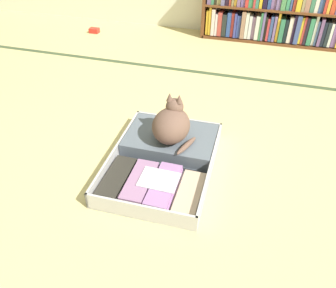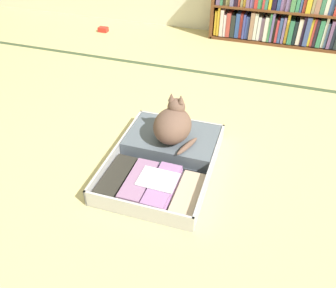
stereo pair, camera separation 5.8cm
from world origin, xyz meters
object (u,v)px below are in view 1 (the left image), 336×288
Objects in this scene: black_cat at (172,124)px; small_red_pouch at (94,30)px; open_suitcase at (164,157)px; bookshelf at (285,11)px.

black_cat reaches higher than small_red_pouch.
open_suitcase is 2.82× the size of black_cat.
open_suitcase is at bearing -105.24° from bookshelf.
open_suitcase is (-0.58, -2.13, -0.27)m from bookshelf.
bookshelf is 1.98m from small_red_pouch.
small_red_pouch is at bearing 126.20° from open_suitcase.
black_cat reaches higher than open_suitcase.
black_cat is (-0.56, -2.02, -0.11)m from bookshelf.
small_red_pouch is at bearing 128.29° from black_cat.
black_cat is 2.22m from small_red_pouch.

